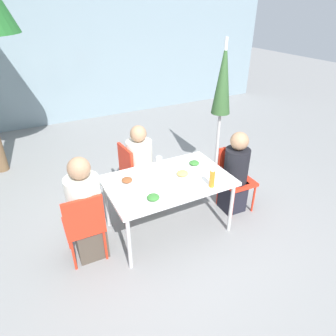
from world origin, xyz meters
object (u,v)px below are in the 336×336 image
at_px(person_left, 86,212).
at_px(chair_left, 84,223).
at_px(chair_far, 133,170).
at_px(closed_umbrella, 222,87).
at_px(chair_right, 234,173).
at_px(person_far, 140,168).
at_px(person_right, 235,174).
at_px(salad_bowl, 155,175).
at_px(bottle, 212,178).
at_px(drinking_cup, 159,160).

bearing_deg(person_left, chair_left, -121.95).
xyz_separation_m(person_left, chair_far, (0.81, 0.72, -0.07)).
height_order(chair_far, closed_umbrella, closed_umbrella).
bearing_deg(closed_umbrella, chair_far, -178.03).
bearing_deg(chair_left, chair_right, 3.82).
relative_size(chair_left, person_far, 0.76).
distance_m(person_right, chair_far, 1.36).
bearing_deg(person_left, salad_bowl, 7.62).
relative_size(person_left, bottle, 5.60).
distance_m(person_left, chair_right, 1.98).
distance_m(drinking_cup, salad_bowl, 0.32).
bearing_deg(closed_umbrella, person_left, -160.99).
height_order(bottle, salad_bowl, bottle).
xyz_separation_m(person_right, chair_far, (-1.11, 0.79, -0.04)).
height_order(chair_left, chair_right, same).
height_order(person_right, bottle, person_right).
distance_m(chair_right, closed_umbrella, 1.24).
distance_m(person_right, person_far, 1.27).
relative_size(person_far, drinking_cup, 11.60).
relative_size(chair_left, chair_right, 1.00).
height_order(bottle, drinking_cup, bottle).
relative_size(person_left, closed_umbrella, 0.58).
relative_size(chair_far, person_far, 0.76).
distance_m(chair_far, person_far, 0.10).
distance_m(chair_far, salad_bowl, 0.67).
bearing_deg(closed_umbrella, drinking_cup, -161.09).
relative_size(chair_far, drinking_cup, 8.79).
distance_m(chair_far, drinking_cup, 0.50).
relative_size(person_right, bottle, 5.21).
distance_m(chair_left, bottle, 1.44).
height_order(chair_left, person_far, person_far).
height_order(person_left, chair_far, person_left).
height_order(person_far, closed_umbrella, closed_umbrella).
bearing_deg(chair_far, chair_right, 53.36).
height_order(chair_left, person_left, person_left).
xyz_separation_m(chair_right, person_far, (-1.08, 0.67, 0.03)).
bearing_deg(chair_far, person_far, 58.05).
xyz_separation_m(chair_left, person_left, (0.05, 0.08, 0.07)).
relative_size(chair_far, bottle, 3.98).
distance_m(person_right, salad_bowl, 1.11).
distance_m(chair_right, person_right, 0.10).
relative_size(person_right, closed_umbrella, 0.54).
bearing_deg(salad_bowl, chair_far, 93.17).
bearing_deg(person_left, closed_umbrella, 20.25).
distance_m(person_far, bottle, 1.18).
relative_size(person_far, bottle, 5.26).
bearing_deg(drinking_cup, person_far, 112.81).
relative_size(chair_right, salad_bowl, 4.51).
xyz_separation_m(person_left, person_right, (1.93, -0.07, -0.03)).
bearing_deg(chair_far, salad_bowl, -2.13).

